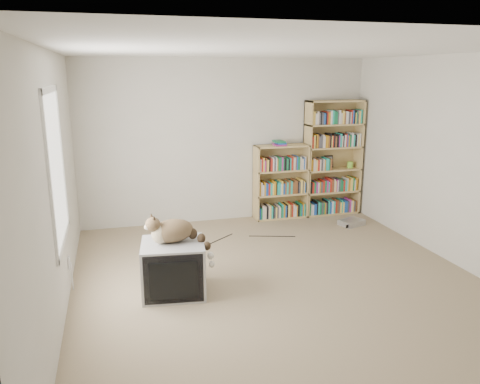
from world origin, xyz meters
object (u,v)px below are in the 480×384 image
object	(u,v)px
bookcase_short	(280,185)
dvd_player	(352,222)
cat	(178,234)
bookcase_tall	(332,161)
crt_tv	(173,268)

from	to	relation	value
bookcase_short	dvd_player	xyz separation A→B (m)	(0.93, -0.68, -0.50)
cat	dvd_player	size ratio (longest dim) A/B	1.93
bookcase_tall	crt_tv	bearing A→B (deg)	-142.45
crt_tv	dvd_player	distance (m)	3.34
bookcase_short	crt_tv	bearing A→B (deg)	-132.10
crt_tv	bookcase_short	bearing A→B (deg)	54.98
dvd_player	bookcase_short	bearing A→B (deg)	124.94
crt_tv	bookcase_short	size ratio (longest dim) A/B	0.60
crt_tv	cat	size ratio (longest dim) A/B	1.02
crt_tv	bookcase_tall	xyz separation A→B (m)	(2.91, 2.23, 0.60)
bookcase_tall	cat	bearing A→B (deg)	-141.85
bookcase_tall	bookcase_short	distance (m)	0.95
cat	dvd_player	xyz separation A→B (m)	(2.88, 1.55, -0.61)
crt_tv	bookcase_tall	size ratio (longest dim) A/B	0.38
crt_tv	dvd_player	world-z (taller)	crt_tv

